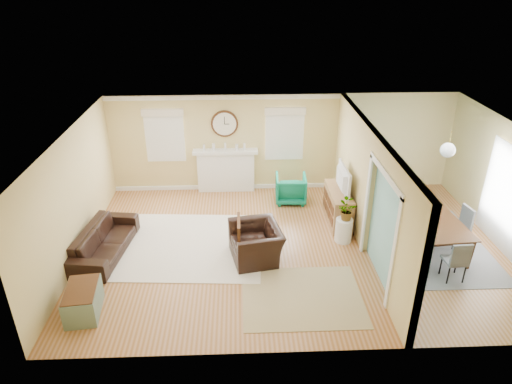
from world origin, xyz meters
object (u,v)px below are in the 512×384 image
eames_chair (256,243)px  dining_table (430,232)px  credenza (338,206)px  green_chair (291,189)px  sofa (105,241)px

eames_chair → dining_table: 3.77m
credenza → dining_table: credenza is taller
eames_chair → green_chair: (0.99, 2.53, -0.00)m
eames_chair → dining_table: size_ratio=0.56×
credenza → eames_chair: bearing=-143.8°
eames_chair → sofa: bearing=-106.6°
eames_chair → dining_table: eames_chair is taller
eames_chair → credenza: credenza is taller
eames_chair → credenza: (1.99, 1.45, 0.04)m
sofa → dining_table: bearing=-82.6°
green_chair → eames_chair: bearing=71.5°
green_chair → credenza: (1.00, -1.08, 0.04)m
dining_table → sofa: bearing=85.5°
sofa → green_chair: size_ratio=2.65×
sofa → green_chair: bearing=-54.4°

